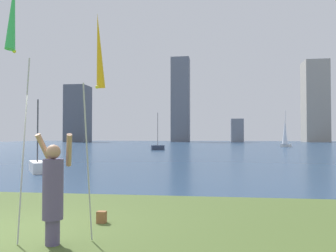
{
  "coord_description": "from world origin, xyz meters",
  "views": [
    {
      "loc": [
        4.03,
        -6.27,
        1.8
      ],
      "look_at": [
        1.11,
        14.94,
        2.37
      ],
      "focal_mm": 38.94,
      "sensor_mm": 36.0,
      "label": 1
    }
  ],
  "objects_px": {
    "bag": "(102,217)",
    "kite_flag_right": "(99,56)",
    "person": "(53,190)",
    "sailboat_2": "(285,134)",
    "kite_flag_left": "(13,21)",
    "sailboat_5": "(37,166)",
    "sailboat_4": "(158,147)"
  },
  "relations": [
    {
      "from": "person",
      "to": "bag",
      "type": "relative_size",
      "value": 7.67
    },
    {
      "from": "person",
      "to": "sailboat_5",
      "type": "height_order",
      "value": "sailboat_5"
    },
    {
      "from": "kite_flag_left",
      "to": "sailboat_5",
      "type": "xyz_separation_m",
      "value": [
        -5.55,
        11.48,
        -3.36
      ]
    },
    {
      "from": "kite_flag_left",
      "to": "sailboat_5",
      "type": "height_order",
      "value": "kite_flag_left"
    },
    {
      "from": "kite_flag_right",
      "to": "sailboat_2",
      "type": "height_order",
      "value": "sailboat_2"
    },
    {
      "from": "bag",
      "to": "sailboat_4",
      "type": "xyz_separation_m",
      "value": [
        -5.18,
        38.12,
        0.22
      ]
    },
    {
      "from": "sailboat_2",
      "to": "sailboat_4",
      "type": "xyz_separation_m",
      "value": [
        -18.16,
        -14.68,
        -1.7
      ]
    },
    {
      "from": "kite_flag_left",
      "to": "kite_flag_right",
      "type": "distance_m",
      "value": 1.5
    },
    {
      "from": "kite_flag_left",
      "to": "sailboat_2",
      "type": "distance_m",
      "value": 56.41
    },
    {
      "from": "person",
      "to": "sailboat_5",
      "type": "xyz_separation_m",
      "value": [
        -6.12,
        11.18,
        -0.61
      ]
    },
    {
      "from": "kite_flag_left",
      "to": "bag",
      "type": "bearing_deg",
      "value": 64.29
    },
    {
      "from": "person",
      "to": "sailboat_2",
      "type": "relative_size",
      "value": 0.32
    },
    {
      "from": "person",
      "to": "sailboat_4",
      "type": "height_order",
      "value": "sailboat_4"
    },
    {
      "from": "bag",
      "to": "kite_flag_right",
      "type": "bearing_deg",
      "value": -75.64
    },
    {
      "from": "kite_flag_right",
      "to": "sailboat_2",
      "type": "bearing_deg",
      "value": 76.67
    },
    {
      "from": "kite_flag_left",
      "to": "kite_flag_right",
      "type": "bearing_deg",
      "value": 38.17
    },
    {
      "from": "kite_flag_left",
      "to": "kite_flag_right",
      "type": "relative_size",
      "value": 1.1
    },
    {
      "from": "sailboat_2",
      "to": "person",
      "type": "bearing_deg",
      "value": -103.76
    },
    {
      "from": "person",
      "to": "bag",
      "type": "height_order",
      "value": "person"
    },
    {
      "from": "bag",
      "to": "sailboat_5",
      "type": "distance_m",
      "value": 11.58
    },
    {
      "from": "kite_flag_left",
      "to": "bag",
      "type": "distance_m",
      "value": 4.09
    },
    {
      "from": "sailboat_2",
      "to": "sailboat_5",
      "type": "distance_m",
      "value": 47.38
    },
    {
      "from": "sailboat_4",
      "to": "sailboat_2",
      "type": "bearing_deg",
      "value": 38.94
    },
    {
      "from": "kite_flag_left",
      "to": "sailboat_4",
      "type": "xyz_separation_m",
      "value": [
        -4.29,
        39.98,
        -3.31
      ]
    },
    {
      "from": "person",
      "to": "kite_flag_right",
      "type": "bearing_deg",
      "value": 58.89
    },
    {
      "from": "bag",
      "to": "sailboat_5",
      "type": "xyz_separation_m",
      "value": [
        -6.44,
        9.62,
        0.18
      ]
    },
    {
      "from": "sailboat_4",
      "to": "sailboat_5",
      "type": "distance_m",
      "value": 28.53
    },
    {
      "from": "sailboat_4",
      "to": "bag",
      "type": "bearing_deg",
      "value": -82.27
    },
    {
      "from": "sailboat_4",
      "to": "person",
      "type": "bearing_deg",
      "value": -83.02
    },
    {
      "from": "kite_flag_right",
      "to": "bag",
      "type": "bearing_deg",
      "value": 104.36
    },
    {
      "from": "person",
      "to": "kite_flag_left",
      "type": "relative_size",
      "value": 0.42
    },
    {
      "from": "kite_flag_right",
      "to": "person",
      "type": "bearing_deg",
      "value": -133.51
    }
  ]
}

